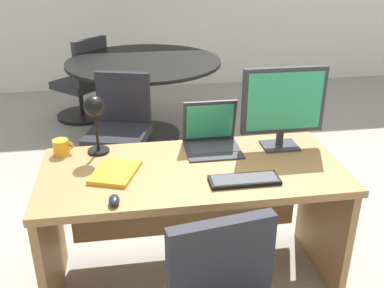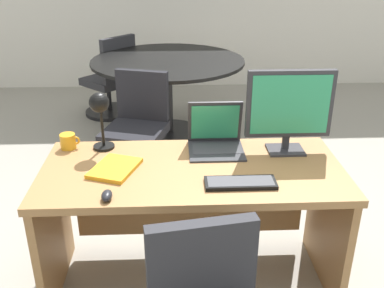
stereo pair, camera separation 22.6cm
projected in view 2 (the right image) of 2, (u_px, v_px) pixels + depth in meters
name	position (u px, v px, depth m)	size (l,w,h in m)	color
ground	(185.00, 163.00, 3.97)	(12.00, 12.00, 0.00)	gray
desk	(192.00, 198.00, 2.43)	(1.58, 0.72, 0.74)	#9E7042
monitor	(290.00, 107.00, 2.37)	(0.47, 0.16, 0.47)	#2D2D33
laptop	(215.00, 134.00, 2.50)	(0.31, 0.28, 0.27)	#2D2D33
keyboard	(240.00, 183.00, 2.13)	(0.35, 0.12, 0.02)	black
mouse	(107.00, 195.00, 2.01)	(0.05, 0.09, 0.04)	black
desk_lamp	(100.00, 110.00, 2.40)	(0.12, 0.14, 0.34)	black
book	(115.00, 168.00, 2.27)	(0.28, 0.32, 0.02)	orange
coffee_mug	(68.00, 141.00, 2.50)	(0.11, 0.09, 0.09)	orange
meeting_table	(168.00, 78.00, 4.30)	(1.47, 1.47, 0.79)	black
meeting_chair_near	(137.00, 137.00, 3.61)	(0.57, 0.59, 0.87)	black
meeting_chair_far	(112.00, 85.00, 4.93)	(0.66, 0.65, 0.91)	black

